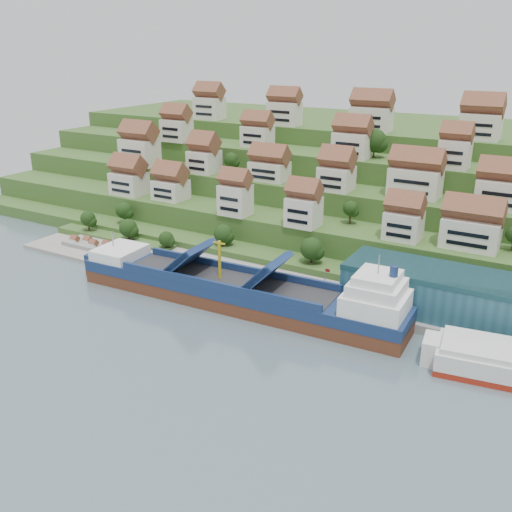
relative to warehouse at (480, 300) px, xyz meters
The scene contains 10 objects.
ground 55.18m from the warehouse, 161.90° to the right, with size 300.00×300.00×0.00m, color slate.
quay 32.64m from the warehouse, behind, with size 180.00×14.00×2.20m, color gray.
pebble_beach 110.32m from the warehouse, behind, with size 45.00×20.00×1.00m, color gray.
hillside 101.03m from the warehouse, 121.00° to the left, with size 260.00×128.00×31.00m.
hillside_village 69.21m from the warehouse, 139.46° to the left, with size 157.09×65.47×28.61m.
hillside_trees 69.39m from the warehouse, 156.14° to the left, with size 135.12×61.89×31.08m.
warehouse is the anchor object (origin of this frame).
flagpole 34.60m from the warehouse, 168.33° to the right, with size 1.28×0.16×8.00m.
beach_huts 112.29m from the warehouse, behind, with size 14.40×3.70×2.20m.
cargo_ship 53.57m from the warehouse, 162.47° to the right, with size 84.83×16.42×18.80m.
Camera 1 is at (66.84, -105.84, 60.02)m, focal length 40.00 mm.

